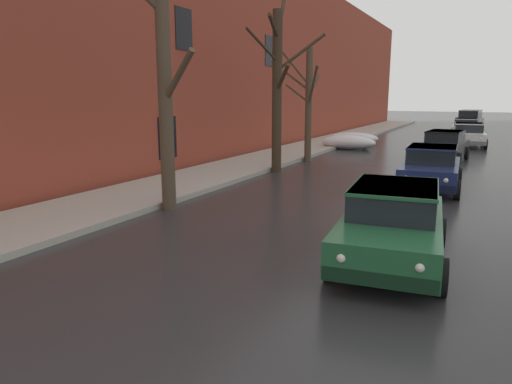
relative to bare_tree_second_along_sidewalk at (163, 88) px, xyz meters
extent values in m
cube|color=#A8A399|center=(-1.73, 7.23, -3.16)|extent=(3.04, 80.00, 0.16)
cube|color=brown|center=(-3.75, 7.23, 1.96)|extent=(0.60, 80.00, 10.40)
cube|color=black|center=(-3.46, 4.62, -1.79)|extent=(0.08, 1.10, 1.60)
cube|color=black|center=(-3.46, 13.89, 2.18)|extent=(0.08, 1.10, 1.60)
cube|color=black|center=(-3.46, 5.92, 2.35)|extent=(0.08, 1.10, 1.60)
ellipsoid|color=white|center=(-0.12, 19.78, -2.87)|extent=(3.07, 1.32, 0.73)
ellipsoid|color=white|center=(0.41, 19.56, -3.01)|extent=(0.54, 0.45, 0.45)
ellipsoid|color=white|center=(0.38, 16.50, -2.84)|extent=(3.19, 1.33, 0.80)
ellipsoid|color=white|center=(1.28, 16.74, -3.03)|extent=(0.50, 0.42, 0.42)
cylinder|color=#4C3D2D|center=(0.01, 0.06, -0.29)|extent=(0.38, 0.38, 5.89)
cylinder|color=#4C3D2D|center=(0.63, -0.19, 0.27)|extent=(1.39, 0.70, 1.30)
cylinder|color=#382B1E|center=(0.01, 7.19, -0.11)|extent=(0.39, 0.39, 6.26)
cylinder|color=#382B1E|center=(-0.22, 8.06, 2.89)|extent=(0.63, 1.88, 1.98)
cylinder|color=#382B1E|center=(-0.15, 6.21, 1.61)|extent=(0.43, 2.03, 1.12)
cylinder|color=#382B1E|center=(0.17, 6.47, 2.31)|extent=(0.46, 1.52, 0.73)
cylinder|color=#382B1E|center=(0.42, 6.78, 0.45)|extent=(0.99, 1.00, 1.04)
cylinder|color=#382B1E|center=(0.81, 7.64, 1.44)|extent=(1.72, 1.05, 1.47)
cylinder|color=#4C3D2D|center=(0.01, 10.80, -0.65)|extent=(0.32, 0.32, 5.17)
cylinder|color=#4C3D2D|center=(-0.51, 10.53, 0.48)|extent=(1.16, 0.67, 0.97)
cylinder|color=#4C3D2D|center=(0.43, 10.16, 0.22)|extent=(0.98, 1.42, 1.80)
cylinder|color=#4C3D2D|center=(-0.59, 10.88, -0.10)|extent=(1.27, 0.24, 0.90)
cylinder|color=#4C3D2D|center=(0.05, 11.38, 0.24)|extent=(0.18, 1.23, 1.15)
cylinder|color=#4C3D2D|center=(-0.47, 10.07, 1.10)|extent=(1.08, 1.57, 1.73)
cube|color=#1E5633|center=(6.21, -1.46, -2.64)|extent=(2.09, 4.23, 0.60)
cube|color=black|center=(6.19, -1.26, -2.08)|extent=(1.66, 2.26, 0.52)
cube|color=#1E5633|center=(6.19, -1.26, -1.85)|extent=(1.70, 2.30, 0.06)
cube|color=black|center=(6.40, -3.44, -2.82)|extent=(1.66, 0.28, 0.22)
cube|color=black|center=(6.01, 0.52, -2.82)|extent=(1.66, 0.28, 0.22)
cylinder|color=black|center=(7.19, -2.64, -2.94)|extent=(0.24, 0.61, 0.60)
cylinder|color=black|center=(5.47, -2.81, -2.94)|extent=(0.24, 0.61, 0.60)
cylinder|color=black|center=(6.95, -0.12, -2.94)|extent=(0.24, 0.61, 0.60)
cylinder|color=black|center=(5.22, -0.29, -2.94)|extent=(0.24, 0.61, 0.60)
sphere|color=silver|center=(6.95, -3.42, -2.56)|extent=(0.14, 0.14, 0.14)
sphere|color=silver|center=(5.86, -3.53, -2.56)|extent=(0.14, 0.14, 0.14)
cube|color=navy|center=(6.04, 6.04, -2.64)|extent=(1.84, 4.06, 0.60)
cube|color=black|center=(6.03, 6.24, -2.08)|extent=(1.53, 2.14, 0.52)
cube|color=navy|center=(6.03, 6.24, -1.85)|extent=(1.56, 2.18, 0.06)
cube|color=black|center=(6.12, 4.10, -2.82)|extent=(1.65, 0.19, 0.22)
cube|color=black|center=(5.95, 7.99, -2.82)|extent=(1.65, 0.19, 0.22)
cylinder|color=black|center=(6.95, 4.84, -2.94)|extent=(0.21, 0.61, 0.60)
cylinder|color=black|center=(5.23, 4.77, -2.94)|extent=(0.21, 0.61, 0.60)
cylinder|color=black|center=(6.84, 7.31, -2.94)|extent=(0.21, 0.61, 0.60)
cylinder|color=black|center=(5.13, 7.24, -2.94)|extent=(0.21, 0.61, 0.60)
sphere|color=silver|center=(6.66, 4.09, -2.56)|extent=(0.14, 0.14, 0.14)
sphere|color=silver|center=(5.57, 4.04, -2.56)|extent=(0.14, 0.14, 0.14)
cube|color=black|center=(5.77, 13.58, -2.64)|extent=(2.02, 4.50, 0.60)
cube|color=black|center=(5.79, 13.80, -2.08)|extent=(1.62, 2.39, 0.52)
cube|color=black|center=(5.79, 13.80, -1.85)|extent=(1.66, 2.43, 0.06)
cube|color=black|center=(5.60, 11.45, -2.82)|extent=(1.66, 0.25, 0.22)
cube|color=black|center=(5.94, 15.72, -2.82)|extent=(1.66, 0.25, 0.22)
cylinder|color=black|center=(6.53, 12.16, -2.94)|extent=(0.23, 0.61, 0.60)
cylinder|color=black|center=(4.80, 12.29, -2.94)|extent=(0.23, 0.61, 0.60)
cylinder|color=black|center=(6.74, 14.87, -2.94)|extent=(0.23, 0.61, 0.60)
cylinder|color=black|center=(5.02, 15.01, -2.94)|extent=(0.23, 0.61, 0.60)
sphere|color=silver|center=(6.15, 11.37, -2.56)|extent=(0.14, 0.14, 0.14)
sphere|color=silver|center=(5.06, 11.46, -2.56)|extent=(0.14, 0.14, 0.14)
cube|color=silver|center=(6.50, 21.00, -2.64)|extent=(2.08, 4.33, 0.60)
cube|color=black|center=(6.48, 21.21, -2.08)|extent=(1.68, 2.30, 0.52)
cube|color=silver|center=(6.48, 21.21, -1.85)|extent=(1.72, 2.34, 0.06)
cube|color=slate|center=(6.66, 18.95, -2.82)|extent=(1.73, 0.25, 0.22)
cube|color=slate|center=(6.34, 23.05, -2.82)|extent=(1.73, 0.25, 0.22)
cylinder|color=black|center=(7.50, 19.77, -2.94)|extent=(0.23, 0.61, 0.60)
cylinder|color=black|center=(5.70, 19.63, -2.94)|extent=(0.23, 0.61, 0.60)
cylinder|color=black|center=(7.30, 22.37, -2.94)|extent=(0.23, 0.61, 0.60)
cylinder|color=black|center=(5.50, 22.23, -2.94)|extent=(0.23, 0.61, 0.60)
sphere|color=silver|center=(7.23, 18.97, -2.56)|extent=(0.14, 0.14, 0.14)
sphere|color=silver|center=(6.09, 18.88, -2.56)|extent=(0.14, 0.14, 0.14)
cube|color=#B7B7BC|center=(6.01, 27.48, -2.64)|extent=(1.89, 4.27, 0.60)
cube|color=black|center=(6.00, 27.69, -2.08)|extent=(1.56, 2.25, 0.52)
cube|color=#B7B7BC|center=(6.00, 27.69, -1.85)|extent=(1.59, 2.29, 0.06)
cube|color=#525254|center=(6.10, 25.43, -2.82)|extent=(1.67, 0.20, 0.22)
cube|color=#525254|center=(5.91, 29.53, -2.82)|extent=(1.67, 0.20, 0.22)
cylinder|color=black|center=(6.93, 26.22, -2.94)|extent=(0.21, 0.61, 0.60)
cylinder|color=black|center=(5.20, 26.14, -2.94)|extent=(0.21, 0.61, 0.60)
cylinder|color=black|center=(6.81, 28.82, -2.94)|extent=(0.21, 0.61, 0.60)
cylinder|color=black|center=(5.08, 28.74, -2.94)|extent=(0.21, 0.61, 0.60)
sphere|color=silver|center=(6.65, 25.43, -2.56)|extent=(0.14, 0.14, 0.14)
sphere|color=silver|center=(5.55, 25.38, -2.56)|extent=(0.14, 0.14, 0.14)
cube|color=slate|center=(5.99, 35.30, -2.50)|extent=(2.13, 4.78, 0.80)
cube|color=black|center=(5.99, 35.35, -1.76)|extent=(1.77, 3.37, 0.68)
cube|color=slate|center=(5.99, 35.35, -1.45)|extent=(1.81, 3.44, 0.06)
cube|color=#303032|center=(5.81, 33.03, -2.78)|extent=(1.73, 0.26, 0.22)
cube|color=#303032|center=(6.17, 37.57, -2.78)|extent=(1.73, 0.26, 0.22)
cylinder|color=black|center=(6.78, 33.79, -2.90)|extent=(0.23, 0.69, 0.68)
cylinder|color=black|center=(4.98, 33.93, -2.90)|extent=(0.23, 0.69, 0.68)
cylinder|color=black|center=(7.00, 36.67, -2.90)|extent=(0.23, 0.69, 0.68)
cylinder|color=black|center=(5.20, 36.81, -2.90)|extent=(0.23, 0.69, 0.68)
sphere|color=silver|center=(6.38, 32.95, -2.42)|extent=(0.14, 0.14, 0.14)
sphere|color=silver|center=(5.24, 33.04, -2.42)|extent=(0.14, 0.14, 0.14)
camera|label=1|loc=(7.66, -9.94, -0.21)|focal=32.72mm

